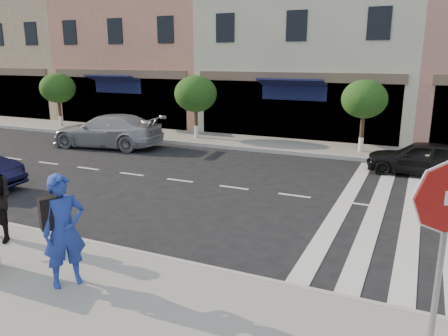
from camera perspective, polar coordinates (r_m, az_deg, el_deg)
ground at (r=10.71m, az=-7.30°, el=-8.21°), size 120.00×120.00×0.00m
sidewalk_near at (r=8.09m, az=-22.03°, el=-16.50°), size 60.00×4.50×0.15m
sidewalk_far at (r=20.47m, az=9.10°, el=2.83°), size 60.00×3.00×0.15m
building_west_far at (r=37.32m, az=-23.46°, el=16.11°), size 12.00×9.00×12.00m
building_west_mid at (r=30.29m, az=-8.61°, el=19.67°), size 10.00×9.00×14.00m
building_centre at (r=26.06m, az=12.23°, el=17.10°), size 11.00×9.00×11.00m
street_tree_wa at (r=27.26m, az=-20.89°, el=9.69°), size 2.00×2.00×3.05m
street_tree_wb at (r=21.83m, az=-3.72°, el=9.60°), size 2.10×2.10×3.06m
street_tree_c at (r=19.37m, az=17.86°, el=8.51°), size 1.90×1.90×3.04m
stop_sign at (r=6.07m, az=27.04°, el=-5.98°), size 0.97×0.19×2.76m
photographer at (r=8.12m, az=-20.18°, el=-7.69°), size 0.80×0.88×2.02m
car_far_left at (r=21.02m, az=-15.00°, el=4.72°), size 5.47×2.79×1.52m
car_far_mid at (r=16.90m, az=24.36°, el=1.20°), size 3.71×1.64×1.24m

